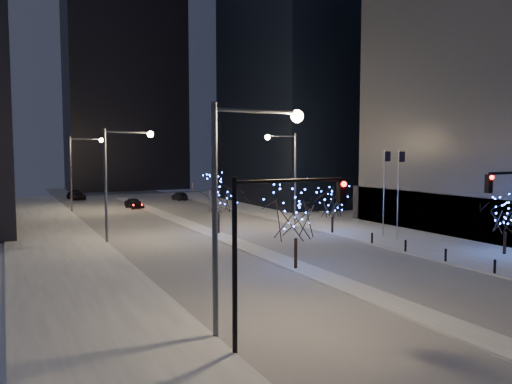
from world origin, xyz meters
TOP-DOWN VIEW (x-y plane):
  - ground at (0.00, 0.00)m, footprint 160.00×160.00m
  - road at (0.00, 35.00)m, footprint 20.00×130.00m
  - median at (0.00, 30.00)m, footprint 2.00×80.00m
  - east_sidewalk at (15.00, 20.00)m, footprint 10.00×90.00m
  - west_sidewalk at (-14.00, 20.00)m, footprint 8.00×90.00m
  - horizon_block at (6.00, 92.00)m, footprint 24.00×14.00m
  - street_lamp_w_near at (-8.94, 2.00)m, footprint 4.40×0.56m
  - street_lamp_w_mid at (-8.94, 27.00)m, footprint 4.40×0.56m
  - street_lamp_w_far at (-8.94, 52.00)m, footprint 4.40×0.56m
  - street_lamp_east at (10.08, 30.00)m, footprint 3.90×0.56m
  - traffic_signal_west at (-8.44, -0.00)m, footprint 5.26×0.43m
  - flagpoles at (13.37, 17.25)m, footprint 1.35×2.60m
  - bollards at (10.20, 10.00)m, footprint 0.16×12.16m
  - car_near at (-1.50, 53.16)m, footprint 2.21×4.46m
  - car_mid at (7.97, 61.75)m, footprint 1.66×4.00m
  - car_far at (-7.15, 70.65)m, footprint 2.86×5.56m
  - holiday_tree_median_near at (-0.50, 11.03)m, footprint 5.95×5.95m
  - holiday_tree_median_far at (0.50, 26.91)m, footprint 4.74×4.74m
  - holiday_tree_plaza_near at (16.31, 7.85)m, footprint 3.55×3.55m
  - holiday_tree_plaza_far at (10.50, 22.22)m, footprint 4.02×4.02m

SIDE VIEW (x-z plane):
  - ground at x=0.00m, z-range 0.00..0.00m
  - road at x=0.00m, z-range 0.00..0.02m
  - median at x=0.00m, z-range 0.00..0.15m
  - east_sidewalk at x=15.00m, z-range 0.00..0.15m
  - west_sidewalk at x=-14.00m, z-range 0.00..0.15m
  - bollards at x=10.20m, z-range 0.15..1.05m
  - car_mid at x=7.97m, z-range 0.00..1.29m
  - car_near at x=-1.50m, z-range 0.00..1.46m
  - car_far at x=-7.15m, z-range 0.00..1.54m
  - holiday_tree_plaza_far at x=10.50m, z-range 0.80..5.17m
  - holiday_tree_plaza_near at x=16.31m, z-range 0.87..5.41m
  - holiday_tree_median_far at x=0.50m, z-range 1.05..6.69m
  - holiday_tree_median_near at x=-0.50m, z-range 0.99..6.98m
  - traffic_signal_west at x=-8.44m, z-range 1.26..8.26m
  - flagpoles at x=13.37m, z-range 0.80..8.80m
  - street_lamp_east at x=10.08m, z-range 1.45..11.45m
  - street_lamp_w_near at x=-8.94m, z-range 1.50..11.50m
  - street_lamp_w_mid at x=-8.94m, z-range 1.50..11.50m
  - street_lamp_w_far at x=-8.94m, z-range 1.50..11.50m
  - horizon_block at x=6.00m, z-range 0.00..42.00m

